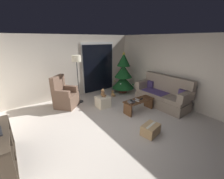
{
  "coord_description": "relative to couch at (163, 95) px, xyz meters",
  "views": [
    {
      "loc": [
        -2.08,
        -2.78,
        2.34
      ],
      "look_at": [
        0.4,
        0.7,
        0.85
      ],
      "focal_mm": 23.48,
      "sensor_mm": 36.0,
      "label": 1
    }
  ],
  "objects": [
    {
      "name": "armchair",
      "position": [
        -2.96,
        1.95,
        0.0
      ],
      "size": [
        0.97,
        0.97,
        1.13
      ],
      "color": "brown",
      "rests_on": "ground"
    },
    {
      "name": "wall_back",
      "position": [
        -2.32,
        2.86,
        0.85
      ],
      "size": [
        5.72,
        0.12,
        2.5
      ],
      "primitive_type": "cube",
      "color": "beige",
      "rests_on": "ground"
    },
    {
      "name": "remote_white",
      "position": [
        -1.21,
        0.09,
        0.03
      ],
      "size": [
        0.08,
        0.16,
        0.02
      ],
      "primitive_type": "cube",
      "rotation": [
        0.0,
        0.0,
        0.25
      ],
      "color": "silver",
      "rests_on": "coffee_table"
    },
    {
      "name": "christmas_tree",
      "position": [
        -0.3,
        1.91,
        0.42
      ],
      "size": [
        0.98,
        0.98,
        1.83
      ],
      "color": "#4C1E19",
      "rests_on": "ground"
    },
    {
      "name": "ground_plane",
      "position": [
        -2.32,
        -0.2,
        -0.4
      ],
      "size": [
        7.0,
        7.0,
        0.0
      ],
      "primitive_type": "plane",
      "color": "#BCB2A8"
    },
    {
      "name": "remote_silver",
      "position": [
        -1.11,
        0.19,
        0.03
      ],
      "size": [
        0.06,
        0.16,
        0.02
      ],
      "primitive_type": "cube",
      "rotation": [
        0.0,
        0.0,
        3.28
      ],
      "color": "#ADADB2",
      "rests_on": "coffee_table"
    },
    {
      "name": "ottoman",
      "position": [
        -1.87,
        1.14,
        -0.2
      ],
      "size": [
        0.44,
        0.44,
        0.4
      ],
      "primitive_type": "cube",
      "color": "beige",
      "rests_on": "ground"
    },
    {
      "name": "patio_door_frame",
      "position": [
        -1.05,
        2.79,
        0.7
      ],
      "size": [
        1.6,
        0.02,
        2.2
      ],
      "primitive_type": "cube",
      "color": "silver",
      "rests_on": "ground"
    },
    {
      "name": "patio_door_glass",
      "position": [
        -1.05,
        2.77,
        0.65
      ],
      "size": [
        1.5,
        0.02,
        2.1
      ],
      "primitive_type": "cube",
      "color": "black",
      "rests_on": "ground"
    },
    {
      "name": "coffee_table",
      "position": [
        -1.07,
        0.15,
        -0.12
      ],
      "size": [
        1.1,
        0.4,
        0.42
      ],
      "color": "brown",
      "rests_on": "ground"
    },
    {
      "name": "couch",
      "position": [
        0.0,
        0.0,
        0.0
      ],
      "size": [
        0.82,
        1.96,
        1.08
      ],
      "color": "gray",
      "rests_on": "ground"
    },
    {
      "name": "book_stack",
      "position": [
        -1.42,
        0.13,
        0.05
      ],
      "size": [
        0.23,
        0.22,
        0.06
      ],
      "color": "#4C4C51",
      "rests_on": "coffee_table"
    },
    {
      "name": "cardboard_box_taped_mid_floor",
      "position": [
        -1.73,
        -0.95,
        -0.27
      ],
      "size": [
        0.52,
        0.42,
        0.27
      ],
      "color": "tan",
      "rests_on": "ground"
    },
    {
      "name": "teddy_bear_chestnut",
      "position": [
        -1.86,
        1.13,
        0.12
      ],
      "size": [
        0.21,
        0.22,
        0.29
      ],
      "color": "brown",
      "rests_on": "ottoman"
    },
    {
      "name": "wall_right",
      "position": [
        0.54,
        -0.2,
        0.85
      ],
      "size": [
        0.12,
        6.0,
        2.5
      ],
      "primitive_type": "cube",
      "color": "beige",
      "rests_on": "ground"
    },
    {
      "name": "remote_black",
      "position": [
        -0.97,
        0.13,
        0.03
      ],
      "size": [
        0.16,
        0.1,
        0.02
      ],
      "primitive_type": "cube",
      "rotation": [
        0.0,
        0.0,
        5.1
      ],
      "color": "black",
      "rests_on": "coffee_table"
    },
    {
      "name": "cell_phone",
      "position": [
        -1.42,
        0.13,
        0.09
      ],
      "size": [
        0.12,
        0.16,
        0.01
      ],
      "primitive_type": "cube",
      "rotation": [
        0.0,
        0.0,
        -0.35
      ],
      "color": "black",
      "rests_on": "book_stack"
    },
    {
      "name": "teddy_bear_honey_by_tree",
      "position": [
        -1.0,
        1.73,
        -0.28
      ],
      "size": [
        0.2,
        0.2,
        0.29
      ],
      "color": "tan",
      "rests_on": "ground"
    },
    {
      "name": "floor_lamp",
      "position": [
        -2.37,
        2.04,
        1.11
      ],
      "size": [
        0.32,
        0.32,
        1.78
      ],
      "color": "#2D2D30",
      "rests_on": "ground"
    }
  ]
}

